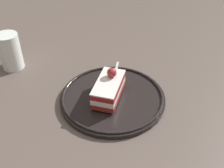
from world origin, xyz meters
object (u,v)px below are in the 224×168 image
(dessert_plate, at_px, (112,97))
(fork, at_px, (115,75))
(drink_glass_near, at_px, (10,53))
(cake_slice, at_px, (109,89))

(dessert_plate, bearing_deg, fork, -126.27)
(fork, distance_m, drink_glass_near, 0.28)
(drink_glass_near, bearing_deg, fork, 137.18)
(cake_slice, bearing_deg, dessert_plate, -157.60)
(fork, height_order, drink_glass_near, drink_glass_near)
(fork, relative_size, drink_glass_near, 0.94)
(dessert_plate, height_order, cake_slice, cake_slice)
(drink_glass_near, bearing_deg, dessert_plate, 123.42)
(fork, bearing_deg, cake_slice, 50.24)
(dessert_plate, relative_size, fork, 2.67)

